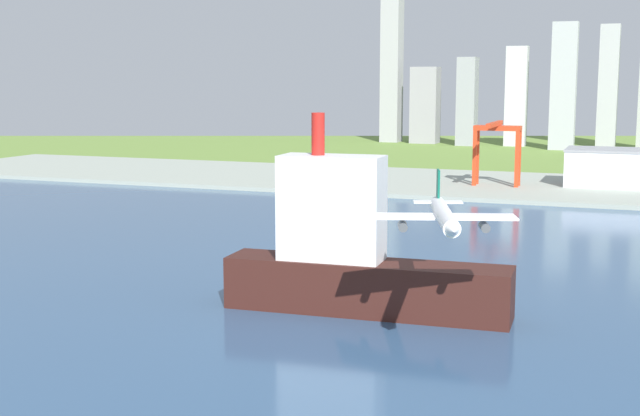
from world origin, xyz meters
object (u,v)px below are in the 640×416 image
at_px(cargo_ship, 353,257).
at_px(warehouse_main, 612,167).
at_px(airplane_landing, 444,216).
at_px(port_crane_red, 497,139).

bearing_deg(cargo_ship, warehouse_main, 79.59).
height_order(airplane_landing, warehouse_main, airplane_landing).
xyz_separation_m(airplane_landing, port_crane_red, (-39.59, 318.45, -3.64)).
bearing_deg(warehouse_main, port_crane_red, -158.79).
xyz_separation_m(airplane_landing, cargo_ship, (-32.56, 32.30, -18.14)).
bearing_deg(airplane_landing, warehouse_main, 85.90).
height_order(airplane_landing, cargo_ship, cargo_ship).
height_order(port_crane_red, warehouse_main, port_crane_red).
bearing_deg(airplane_landing, cargo_ship, 135.22).
bearing_deg(port_crane_red, cargo_ship, -88.59).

